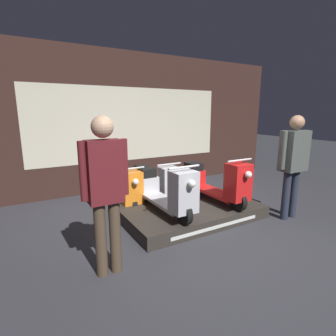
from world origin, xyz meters
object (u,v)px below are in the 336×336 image
Objects in this scene: scooter_display_left at (163,190)px; person_left_browsing at (105,186)px; scooter_backrow_1 at (155,182)px; scooter_display_right at (213,182)px; person_right_browsing at (294,158)px; scooter_backrow_0 at (120,187)px.

scooter_display_left is 0.96× the size of person_left_browsing.
person_left_browsing is (-1.70, -2.16, 0.70)m from scooter_backrow_1.
person_right_browsing is (0.94, -0.93, 0.51)m from scooter_display_right.
scooter_display_left is 1.33m from scooter_backrow_1.
scooter_display_left is at bearing 37.25° from person_left_browsing.
scooter_display_left is 1.08m from scooter_display_right.
scooter_backrow_0 is 1.00× the size of scooter_backrow_1.
person_left_browsing is (-2.30, -0.93, 0.49)m from scooter_display_right.
scooter_display_right is 2.53m from person_left_browsing.
person_right_browsing is (2.02, -0.93, 0.51)m from scooter_display_left.
person_left_browsing reaches higher than person_right_browsing.
person_left_browsing reaches higher than scooter_backrow_0.
scooter_backrow_1 is (-0.61, 1.22, -0.22)m from scooter_display_right.
scooter_display_left is 1.28m from scooter_backrow_0.
scooter_display_right is at bearing -41.32° from scooter_backrow_0.
person_right_browsing is (3.24, -0.00, 0.03)m from person_left_browsing.
scooter_backrow_0 is 0.96× the size of person_left_browsing.
scooter_display_right is at bearing 22.05° from person_left_browsing.
scooter_display_right is 1.87m from scooter_backrow_0.
scooter_display_right is 0.97× the size of person_right_browsing.
person_left_browsing is at bearing -157.95° from scooter_display_right.
scooter_display_right is 1.00× the size of scooter_backrow_0.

